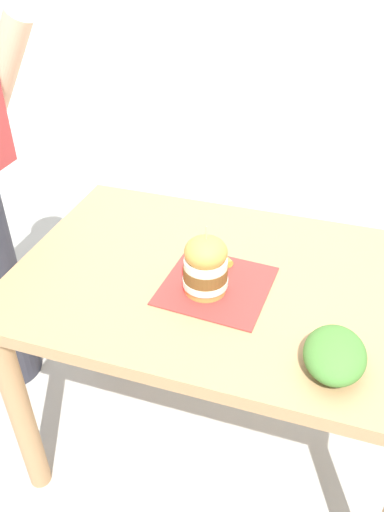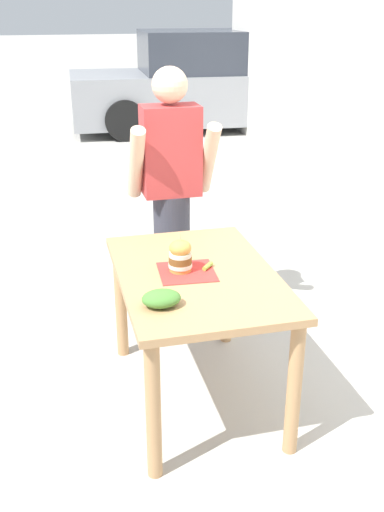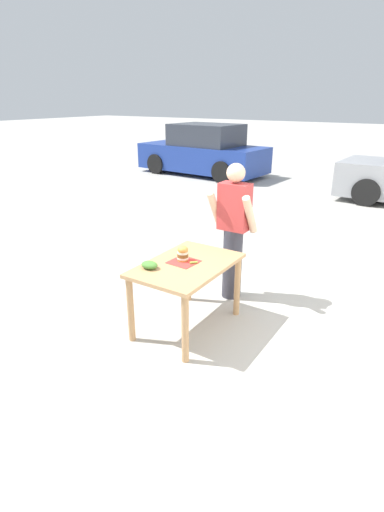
{
  "view_description": "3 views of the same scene",
  "coord_description": "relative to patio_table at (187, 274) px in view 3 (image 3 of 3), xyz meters",
  "views": [
    {
      "loc": [
        -1.09,
        -0.25,
        1.63
      ],
      "look_at": [
        0.0,
        0.1,
        0.81
      ],
      "focal_mm": 35.0,
      "sensor_mm": 36.0,
      "label": 1
    },
    {
      "loc": [
        -0.7,
        -2.7,
        2.04
      ],
      "look_at": [
        0.0,
        0.1,
        0.81
      ],
      "focal_mm": 42.0,
      "sensor_mm": 36.0,
      "label": 2
    },
    {
      "loc": [
        2.14,
        -3.21,
        2.39
      ],
      "look_at": [
        0.0,
        0.1,
        0.81
      ],
      "focal_mm": 28.0,
      "sensor_mm": 36.0,
      "label": 3
    }
  ],
  "objects": [
    {
      "name": "ground_plane",
      "position": [
        0.0,
        0.0,
        -0.64
      ],
      "size": [
        80.0,
        80.0,
        0.0
      ],
      "primitive_type": "plane",
      "color": "#ADAAA3"
    },
    {
      "name": "patio_table",
      "position": [
        0.0,
        0.0,
        0.0
      ],
      "size": [
        0.79,
        1.2,
        0.76
      ],
      "color": "tan",
      "rests_on": "ground"
    },
    {
      "name": "serving_paper",
      "position": [
        -0.05,
        0.01,
        0.13
      ],
      "size": [
        0.3,
        0.3,
        0.0
      ],
      "primitive_type": "cube",
      "rotation": [
        0.0,
        0.0,
        -0.07
      ],
      "color": "red",
      "rests_on": "patio_table"
    },
    {
      "name": "sandwich",
      "position": [
        -0.08,
        0.04,
        0.21
      ],
      "size": [
        0.12,
        0.12,
        0.2
      ],
      "color": "gold",
      "rests_on": "serving_paper"
    },
    {
      "name": "pickle_spear",
      "position": [
        0.07,
        0.03,
        0.14
      ],
      "size": [
        0.07,
        0.08,
        0.02
      ],
      "primitive_type": "cylinder",
      "rotation": [
        0.0,
        1.57,
        0.83
      ],
      "color": "#8EA83D",
      "rests_on": "serving_paper"
    },
    {
      "name": "side_salad",
      "position": [
        -0.25,
        -0.32,
        0.16
      ],
      "size": [
        0.18,
        0.14,
        0.08
      ],
      "primitive_type": "ellipsoid",
      "color": "#477F33",
      "rests_on": "patio_table"
    },
    {
      "name": "diner_across_table",
      "position": [
        0.07,
        0.92,
        0.25
      ],
      "size": [
        0.55,
        0.35,
        1.69
      ],
      "color": "#33333D",
      "rests_on": "ground"
    },
    {
      "name": "parked_car_near_curb",
      "position": [
        -4.79,
        8.18,
        0.08
      ],
      "size": [
        4.31,
        2.06,
        1.6
      ],
      "color": "navy",
      "rests_on": "ground"
    }
  ]
}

